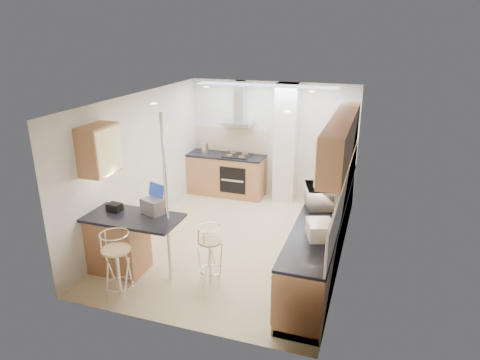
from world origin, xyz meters
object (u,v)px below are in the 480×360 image
(bar_stool_near, at_px, (118,266))
(bread_bin, at_px, (320,230))
(microwave, at_px, (319,196))
(laptop, at_px, (154,206))
(bar_stool_end, at_px, (210,255))

(bar_stool_near, height_order, bread_bin, bread_bin)
(microwave, xyz_separation_m, bar_stool_near, (-2.38, -1.96, -0.58))
(bar_stool_near, bearing_deg, microwave, 19.10)
(laptop, distance_m, bar_stool_near, 1.03)
(laptop, relative_size, bar_stool_end, 0.36)
(microwave, distance_m, bread_bin, 1.07)
(laptop, height_order, bar_stool_end, laptop)
(laptop, height_order, bar_stool_near, laptop)
(bar_stool_end, distance_m, bread_bin, 1.63)
(microwave, xyz_separation_m, bread_bin, (0.17, -1.05, -0.05))
(bar_stool_end, bearing_deg, bread_bin, -43.69)
(microwave, bearing_deg, bar_stool_end, 114.84)
(bread_bin, bearing_deg, microwave, 80.18)
(microwave, height_order, laptop, microwave)
(microwave, height_order, bar_stool_end, microwave)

